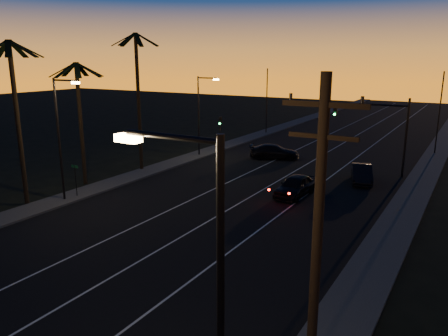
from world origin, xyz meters
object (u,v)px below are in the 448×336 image
Objects in this scene: lead_car at (295,186)px; cross_car at (274,152)px; utility_pole at (317,250)px; right_car at (362,174)px; signal_mast at (379,122)px.

lead_car is 12.89m from cross_car.
utility_pole is 34.63m from cross_car.
lead_car is 7.36m from right_car.
signal_mast is at bearing -4.82° from cross_car.
signal_mast is 1.27× the size of cross_car.
signal_mast is (-4.46, 29.99, -0.53)m from utility_pole.
lead_car is at bearing -58.65° from cross_car.
signal_mast reaches higher than cross_car.
signal_mast reaches higher than right_car.
utility_pole is 1.78× the size of cross_car.
signal_mast is at bearing 98.47° from utility_pole.
utility_pole is at bearing -64.11° from cross_car.
lead_car is at bearing 112.63° from utility_pole.
signal_mast is 1.47× the size of right_car.
right_car is at bearing -23.93° from cross_car.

